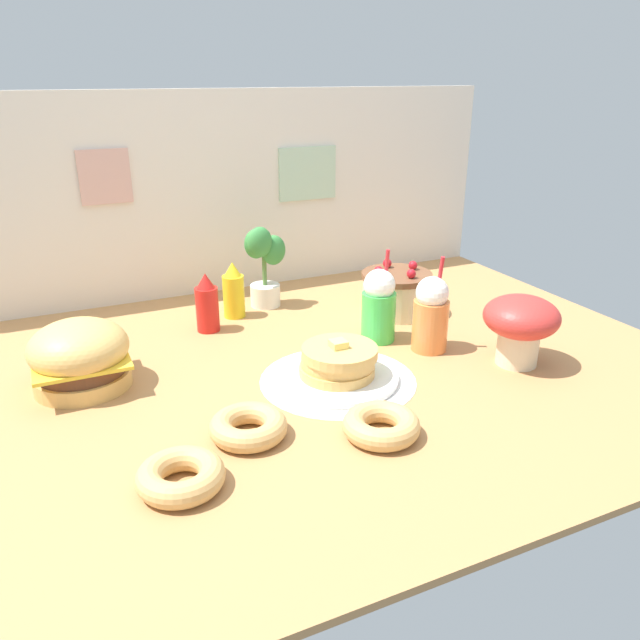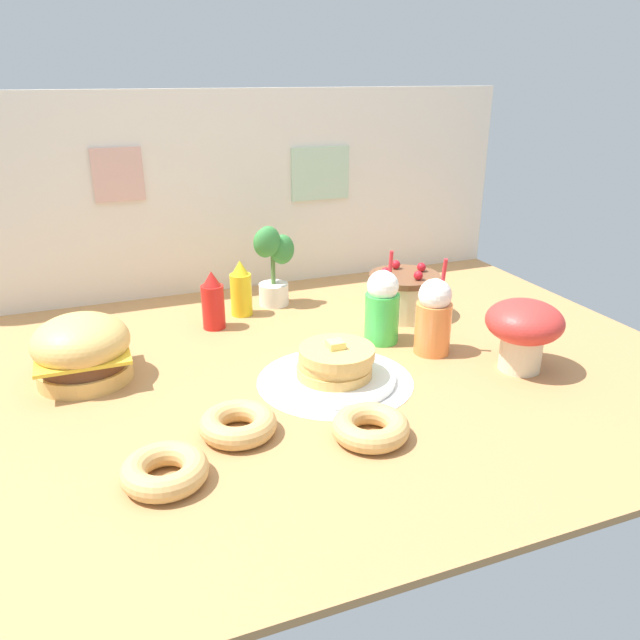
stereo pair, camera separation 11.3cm
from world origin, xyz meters
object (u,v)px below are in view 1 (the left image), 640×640
(orange_float_cup, at_px, (431,314))
(donut_chocolate, at_px, (248,426))
(burger, at_px, (80,356))
(ketchup_bottle, at_px, (207,304))
(donut_vanilla, at_px, (381,425))
(mushroom_stool, at_px, (521,323))
(potted_plant, at_px, (264,263))
(layer_cake, at_px, (396,292))
(mustard_bottle, at_px, (234,292))
(donut_pink_glaze, at_px, (181,476))
(cream_soda_cup, at_px, (379,306))
(pancake_stack, at_px, (338,366))

(orange_float_cup, bearing_deg, donut_chocolate, -160.25)
(burger, distance_m, ketchup_bottle, 0.52)
(donut_vanilla, distance_m, mushroom_stool, 0.64)
(burger, distance_m, potted_plant, 0.84)
(layer_cake, bearing_deg, potted_plant, 146.04)
(mustard_bottle, height_order, donut_pink_glaze, mustard_bottle)
(orange_float_cup, xyz_separation_m, donut_pink_glaze, (-0.93, -0.39, -0.09))
(cream_soda_cup, relative_size, donut_pink_glaze, 1.61)
(pancake_stack, height_order, cream_soda_cup, cream_soda_cup)
(layer_cake, xyz_separation_m, mustard_bottle, (-0.57, 0.23, 0.02))
(cream_soda_cup, bearing_deg, ketchup_bottle, 147.08)
(donut_vanilla, height_order, mushroom_stool, mushroom_stool)
(mustard_bottle, relative_size, donut_chocolate, 1.08)
(donut_chocolate, bearing_deg, pancake_stack, 28.09)
(orange_float_cup, relative_size, mushroom_stool, 1.36)
(layer_cake, distance_m, cream_soda_cup, 0.28)
(mushroom_stool, bearing_deg, pancake_stack, 166.68)
(burger, xyz_separation_m, orange_float_cup, (1.07, -0.21, 0.03))
(layer_cake, height_order, orange_float_cup, orange_float_cup)
(burger, height_order, mushroom_stool, mushroom_stool)
(burger, bearing_deg, cream_soda_cup, -3.97)
(donut_chocolate, distance_m, mushroom_stool, 0.92)
(cream_soda_cup, relative_size, orange_float_cup, 1.00)
(pancake_stack, distance_m, cream_soda_cup, 0.35)
(donut_pink_glaze, xyz_separation_m, potted_plant, (0.58, 1.02, 0.14))
(mushroom_stool, bearing_deg, ketchup_bottle, 140.07)
(donut_vanilla, bearing_deg, orange_float_cup, 43.74)
(burger, bearing_deg, mushroom_stool, -18.30)
(donut_pink_glaze, bearing_deg, burger, 103.83)
(layer_cake, xyz_separation_m, donut_vanilla, (-0.49, -0.74, -0.05))
(burger, distance_m, orange_float_cup, 1.09)
(donut_pink_glaze, bearing_deg, pancake_stack, 30.15)
(mushroom_stool, bearing_deg, donut_vanilla, -162.81)
(mustard_bottle, relative_size, donut_vanilla, 1.08)
(burger, bearing_deg, layer_cake, 6.47)
(mushroom_stool, bearing_deg, layer_cake, 101.63)
(ketchup_bottle, height_order, orange_float_cup, orange_float_cup)
(layer_cake, bearing_deg, ketchup_bottle, 169.30)
(burger, height_order, layer_cake, burger)
(mustard_bottle, bearing_deg, ketchup_bottle, -143.83)
(burger, xyz_separation_m, potted_plant, (0.72, 0.42, 0.08))
(orange_float_cup, relative_size, donut_vanilla, 1.61)
(layer_cake, height_order, ketchup_bottle, ketchup_bottle)
(ketchup_bottle, bearing_deg, donut_pink_glaze, -109.23)
(donut_chocolate, bearing_deg, donut_vanilla, -23.91)
(mustard_bottle, bearing_deg, donut_vanilla, -85.09)
(cream_soda_cup, relative_size, donut_vanilla, 1.61)
(pancake_stack, xyz_separation_m, donut_pink_glaze, (-0.55, -0.32, -0.02))
(donut_vanilla, bearing_deg, mushroom_stool, 17.19)
(orange_float_cup, height_order, donut_vanilla, orange_float_cup)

